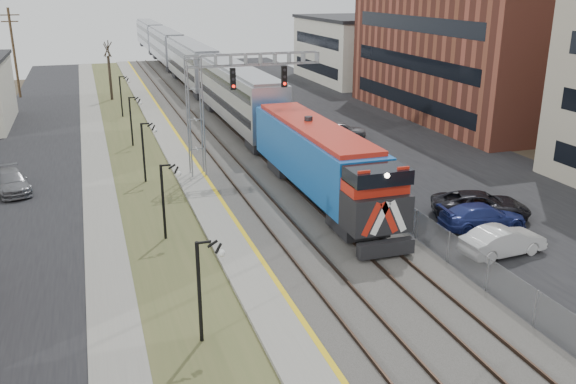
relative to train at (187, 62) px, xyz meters
name	(u,v)px	position (x,y,z in m)	size (l,w,h in m)	color
street_west	(31,164)	(-17.00, -32.94, -2.92)	(7.00, 120.00, 0.04)	black
sidewalk	(96,158)	(-12.50, -32.94, -2.90)	(2.00, 120.00, 0.08)	gray
grass_median	(136,155)	(-9.50, -32.94, -2.91)	(4.00, 120.00, 0.06)	#49512B
platform	(176,151)	(-6.50, -32.94, -2.82)	(2.00, 120.00, 0.24)	gray
ballast_bed	(238,146)	(-1.50, -32.94, -2.84)	(8.00, 120.00, 0.20)	#595651
parking_lot	(373,136)	(10.50, -32.94, -2.92)	(16.00, 120.00, 0.04)	black
platform_edge	(187,148)	(-5.62, -32.94, -2.69)	(0.24, 120.00, 0.01)	gold
track_near	(213,146)	(-3.50, -32.94, -2.66)	(1.58, 120.00, 0.15)	#2D2119
track_far	(256,143)	(0.00, -32.94, -2.66)	(1.58, 120.00, 0.15)	#2D2119
train	(187,62)	(0.00, 0.00, 0.00)	(3.00, 108.65, 5.33)	#1455A7
signal_gantry	(220,94)	(-4.28, -39.95, 2.65)	(9.00, 1.07, 8.15)	gray
lampposts	(163,201)	(-9.50, -49.66, -0.94)	(0.14, 62.14, 4.00)	black
fence	(288,134)	(2.70, -32.94, -2.14)	(0.04, 120.00, 1.60)	gray
buildings_east	(548,61)	(24.50, -36.77, 3.37)	(16.00, 76.00, 15.00)	#9C947E
bare_trees	(14,118)	(-18.16, -29.03, -0.24)	(12.30, 42.30, 5.95)	#382D23
car_lot_b	(503,242)	(5.71, -56.98, -2.23)	(1.49, 4.28, 1.41)	silver
car_lot_c	(481,206)	(7.57, -52.50, -2.20)	(2.47, 5.35, 1.49)	black
car_lot_d	(483,217)	(6.77, -53.84, -2.25)	(1.92, 4.73, 1.37)	navy
car_lot_e	(340,131)	(7.33, -33.01, -2.19)	(1.76, 4.37, 1.49)	slate
car_street_b	(11,182)	(-17.69, -39.33, -2.28)	(1.85, 4.56, 1.32)	slate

